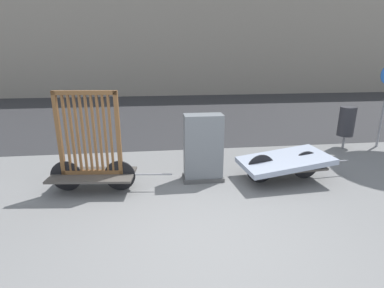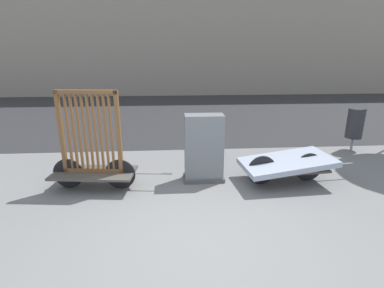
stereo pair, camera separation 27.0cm
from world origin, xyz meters
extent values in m
plane|color=slate|center=(0.00, 0.00, 0.00)|extent=(60.00, 60.00, 0.00)
cube|color=#2D2D30|center=(0.00, 8.89, 0.00)|extent=(56.00, 9.92, 0.01)
cube|color=#9E9384|center=(0.00, 15.85, 5.35)|extent=(48.00, 4.00, 10.70)
cube|color=#4C4742|center=(-1.81, 1.78, 0.30)|extent=(1.55, 0.86, 0.04)
cylinder|color=black|center=(-1.33, 1.73, 0.28)|extent=(0.57, 0.09, 0.56)
cylinder|color=black|center=(-2.30, 1.83, 0.28)|extent=(0.57, 0.09, 0.56)
cylinder|color=gray|center=(-0.73, 1.67, 0.30)|extent=(0.70, 0.10, 0.03)
cube|color=brown|center=(-1.81, 1.78, 0.36)|extent=(1.10, 0.18, 0.07)
cube|color=brown|center=(-1.81, 1.78, 1.79)|extent=(1.10, 0.18, 0.07)
cube|color=brown|center=(-2.33, 1.84, 1.07)|extent=(0.08, 0.08, 1.50)
cube|color=brown|center=(-1.30, 1.73, 1.07)|extent=(0.08, 0.08, 1.50)
cube|color=brown|center=(-2.20, 1.82, 1.07)|extent=(0.04, 0.05, 1.43)
cube|color=brown|center=(-2.10, 1.81, 1.07)|extent=(0.04, 0.05, 1.43)
cube|color=brown|center=(-2.01, 1.80, 1.07)|extent=(0.04, 0.05, 1.43)
cube|color=brown|center=(-1.91, 1.79, 1.07)|extent=(0.04, 0.05, 1.43)
cube|color=brown|center=(-1.81, 1.78, 1.07)|extent=(0.04, 0.05, 1.43)
cube|color=brown|center=(-1.72, 1.77, 1.07)|extent=(0.04, 0.05, 1.43)
cube|color=brown|center=(-1.62, 1.76, 1.07)|extent=(0.04, 0.05, 1.43)
cube|color=brown|center=(-1.53, 1.75, 1.07)|extent=(0.04, 0.05, 1.43)
cube|color=brown|center=(-1.43, 1.74, 1.07)|extent=(0.04, 0.05, 1.43)
cube|color=#4C4742|center=(1.81, 1.78, 0.30)|extent=(1.55, 0.85, 0.04)
cylinder|color=black|center=(2.30, 1.83, 0.28)|extent=(0.57, 0.09, 0.56)
cylinder|color=black|center=(1.33, 1.74, 0.28)|extent=(0.57, 0.09, 0.56)
cylinder|color=gray|center=(2.90, 1.88, 0.30)|extent=(0.70, 0.09, 0.03)
cube|color=#9EA8BC|center=(1.81, 1.78, 0.41)|extent=(1.76, 1.14, 0.26)
cube|color=#4C4C4C|center=(0.25, 2.01, 0.04)|extent=(0.80, 0.41, 0.08)
cube|color=slate|center=(0.25, 2.01, 0.66)|extent=(0.74, 0.35, 1.32)
cylinder|color=gray|center=(4.25, 3.58, 0.17)|extent=(0.06, 0.06, 0.34)
cylinder|color=#2D2D33|center=(4.25, 3.58, 0.71)|extent=(0.40, 0.40, 0.75)
camera|label=1|loc=(-0.64, -3.42, 2.45)|focal=28.00mm
camera|label=2|loc=(-0.37, -3.45, 2.45)|focal=28.00mm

